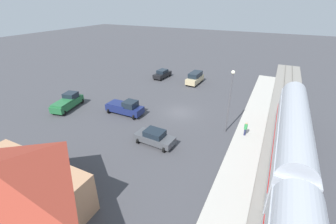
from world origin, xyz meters
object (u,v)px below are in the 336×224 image
object	(u,v)px
pedestrian_on_platform	(246,128)
sedan_black	(162,74)
pickup_green	(68,102)
light_pole_near_platform	(230,95)
suv_tan	(195,78)
sedan_charcoal	(155,137)
pickup_navy	(125,107)

from	to	relation	value
pedestrian_on_platform	sedan_black	world-z (taller)	pedestrian_on_platform
pickup_green	light_pole_near_platform	world-z (taller)	light_pole_near_platform
suv_tan	pedestrian_on_platform	bearing A→B (deg)	127.60
suv_tan	light_pole_near_platform	world-z (taller)	light_pole_near_platform
pedestrian_on_platform	pickup_green	xyz separation A→B (m)	(24.97, 3.49, -0.25)
pedestrian_on_platform	suv_tan	size ratio (longest dim) A/B	0.34
suv_tan	sedan_black	bearing A→B (deg)	-2.23
pedestrian_on_platform	sedan_charcoal	bearing A→B (deg)	33.65
sedan_black	sedan_charcoal	distance (m)	23.93
sedan_black	suv_tan	bearing A→B (deg)	177.77
sedan_charcoal	pickup_navy	bearing A→B (deg)	-32.16
sedan_black	sedan_charcoal	size ratio (longest dim) A/B	1.01
sedan_black	pickup_green	size ratio (longest dim) A/B	0.82
pickup_navy	pickup_green	xyz separation A→B (m)	(8.77, 2.25, 0.00)
suv_tan	light_pole_near_platform	bearing A→B (deg)	122.38
pickup_green	suv_tan	bearing A→B (deg)	-124.66
pedestrian_on_platform	sedan_charcoal	size ratio (longest dim) A/B	0.37
pedestrian_on_platform	pickup_navy	xyz separation A→B (m)	(16.19, 1.24, -0.25)
sedan_black	light_pole_near_platform	world-z (taller)	light_pole_near_platform
suv_tan	pickup_navy	world-z (taller)	suv_tan
pickup_navy	pickup_green	bearing A→B (deg)	14.41
suv_tan	pickup_green	world-z (taller)	suv_tan
pedestrian_on_platform	sedan_black	bearing A→B (deg)	-39.37
suv_tan	sedan_charcoal	xyz separation A→B (m)	(-3.07, 21.30, -0.27)
light_pole_near_platform	sedan_charcoal	bearing A→B (deg)	43.64
pickup_green	pedestrian_on_platform	bearing A→B (deg)	-172.04
suv_tan	sedan_charcoal	bearing A→B (deg)	98.19
pedestrian_on_platform	sedan_black	distance (m)	24.78
sedan_charcoal	pickup_green	distance (m)	16.32
suv_tan	pickup_navy	distance (m)	17.22
sedan_charcoal	sedan_black	bearing A→B (deg)	-64.43
suv_tan	sedan_charcoal	distance (m)	21.52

